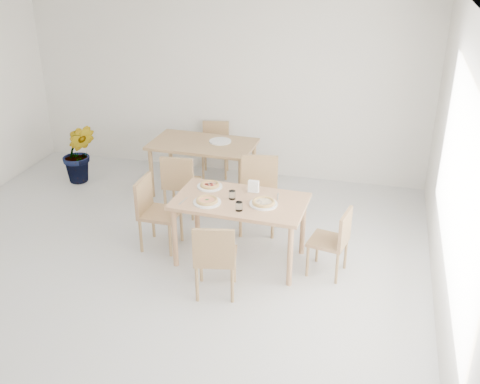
% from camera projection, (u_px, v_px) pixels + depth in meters
% --- Properties ---
extents(room, '(7.28, 7.00, 7.00)m').
position_uv_depth(room, '(460.00, 183.00, 4.66)').
color(room, beige).
rests_on(room, ground).
extents(main_table, '(1.46, 0.87, 0.75)m').
position_uv_depth(main_table, '(240.00, 207.00, 6.12)').
color(main_table, tan).
rests_on(main_table, ground).
extents(chair_south, '(0.49, 0.49, 0.83)m').
position_uv_depth(chair_south, '(215.00, 255.00, 5.56)').
color(chair_south, '#9D704E').
rests_on(chair_south, ground).
extents(chair_north, '(0.52, 0.52, 0.92)m').
position_uv_depth(chair_north, '(259.00, 188.00, 6.88)').
color(chair_north, '#9D704E').
rests_on(chair_north, ground).
extents(chair_west, '(0.42, 0.42, 0.86)m').
position_uv_depth(chair_west, '(153.00, 208.00, 6.47)').
color(chair_west, '#9D704E').
rests_on(chair_west, ground).
extents(chair_east, '(0.45, 0.45, 0.77)m').
position_uv_depth(chair_east, '(335.00, 238.00, 5.94)').
color(chair_east, '#9D704E').
rests_on(chair_east, ground).
extents(plate_margherita, '(0.30, 0.30, 0.02)m').
position_uv_depth(plate_margherita, '(207.00, 202.00, 6.01)').
color(plate_margherita, white).
rests_on(plate_margherita, main_table).
extents(plate_mushroom, '(0.30, 0.30, 0.02)m').
position_uv_depth(plate_mushroom, '(263.00, 204.00, 5.97)').
color(plate_mushroom, white).
rests_on(plate_mushroom, main_table).
extents(plate_pepperoni, '(0.29, 0.29, 0.02)m').
position_uv_depth(plate_pepperoni, '(210.00, 186.00, 6.38)').
color(plate_pepperoni, white).
rests_on(plate_pepperoni, main_table).
extents(pizza_margherita, '(0.29, 0.29, 0.03)m').
position_uv_depth(pizza_margherita, '(207.00, 200.00, 6.00)').
color(pizza_margherita, '#F2C572').
rests_on(pizza_margherita, plate_margherita).
extents(pizza_mushroom, '(0.32, 0.32, 0.03)m').
position_uv_depth(pizza_mushroom, '(264.00, 202.00, 5.97)').
color(pizza_mushroom, '#F2C572').
rests_on(pizza_mushroom, plate_mushroom).
extents(pizza_pepperoni, '(0.26, 0.26, 0.03)m').
position_uv_depth(pizza_pepperoni, '(210.00, 185.00, 6.37)').
color(pizza_pepperoni, '#F2C572').
rests_on(pizza_pepperoni, plate_pepperoni).
extents(tumbler_a, '(0.07, 0.07, 0.10)m').
position_uv_depth(tumbler_a, '(239.00, 206.00, 5.84)').
color(tumbler_a, white).
rests_on(tumbler_a, main_table).
extents(tumbler_b, '(0.07, 0.07, 0.10)m').
position_uv_depth(tumbler_b, '(232.00, 195.00, 6.09)').
color(tumbler_b, white).
rests_on(tumbler_b, main_table).
extents(napkin_holder, '(0.13, 0.07, 0.14)m').
position_uv_depth(napkin_holder, '(254.00, 187.00, 6.22)').
color(napkin_holder, silver).
rests_on(napkin_holder, main_table).
extents(fork_a, '(0.04, 0.17, 0.01)m').
position_uv_depth(fork_a, '(278.00, 197.00, 6.15)').
color(fork_a, silver).
rests_on(fork_a, main_table).
extents(fork_b, '(0.04, 0.19, 0.01)m').
position_uv_depth(fork_b, '(183.00, 201.00, 6.05)').
color(fork_b, silver).
rests_on(fork_b, main_table).
extents(second_table, '(1.45, 0.86, 0.75)m').
position_uv_depth(second_table, '(203.00, 149.00, 7.74)').
color(second_table, '#9D704E').
rests_on(second_table, ground).
extents(chair_back_s, '(0.45, 0.45, 0.85)m').
position_uv_depth(chair_back_s, '(180.00, 181.00, 7.17)').
color(chair_back_s, '#9D704E').
rests_on(chair_back_s, ground).
extents(chair_back_n, '(0.47, 0.47, 0.80)m').
position_uv_depth(chair_back_n, '(215.00, 145.00, 8.46)').
color(chair_back_n, '#9D704E').
rests_on(chair_back_n, ground).
extents(plate_empty, '(0.30, 0.30, 0.02)m').
position_uv_depth(plate_empty, '(220.00, 141.00, 7.73)').
color(plate_empty, white).
rests_on(plate_empty, second_table).
extents(potted_plant, '(0.60, 0.55, 0.89)m').
position_uv_depth(potted_plant, '(79.00, 153.00, 8.18)').
color(potted_plant, '#245B1B').
rests_on(potted_plant, ground).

